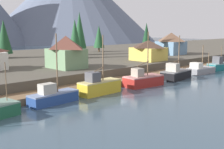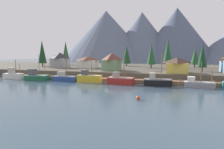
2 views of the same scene
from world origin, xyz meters
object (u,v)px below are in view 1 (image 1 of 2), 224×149
(fishing_boat_grey, at_px, (200,70))
(house_yellow, at_px, (148,50))
(fishing_boat_black, at_px, (176,74))
(conifer_centre, at_px, (80,30))
(conifer_near_left, at_px, (99,37))
(fishing_boat_red, at_px, (143,80))
(house_blue, at_px, (171,43))
(fishing_boat_yellow, at_px, (99,86))
(house_green, at_px, (66,52))
(conifer_near_right, at_px, (146,37))
(fishing_boat_blue, at_px, (53,96))
(fishing_boat_teal, at_px, (219,65))
(conifer_back_left, at_px, (75,36))
(conifer_mid_left, at_px, (4,37))

(fishing_boat_grey, xyz_separation_m, house_yellow, (-4.92, 11.03, 4.02))
(fishing_boat_black, xyz_separation_m, conifer_centre, (1.79, 33.62, 8.33))
(house_yellow, bearing_deg, conifer_near_left, 73.74)
(fishing_boat_red, distance_m, fishing_boat_grey, 20.04)
(house_blue, bearing_deg, fishing_boat_black, -142.57)
(fishing_boat_yellow, bearing_deg, fishing_boat_red, -5.46)
(fishing_boat_yellow, distance_m, house_blue, 45.10)
(house_blue, xyz_separation_m, conifer_centre, (-20.27, 16.73, 3.74))
(house_green, xyz_separation_m, conifer_near_right, (29.94, 5.09, 2.02))
(fishing_boat_blue, height_order, fishing_boat_grey, fishing_boat_blue)
(fishing_boat_black, bearing_deg, fishing_boat_grey, -3.75)
(fishing_boat_grey, distance_m, fishing_boat_teal, 8.53)
(fishing_boat_red, height_order, house_yellow, fishing_boat_red)
(conifer_back_left, bearing_deg, house_green, -131.84)
(house_green, distance_m, house_blue, 38.93)
(conifer_near_right, bearing_deg, fishing_boat_blue, -156.25)
(house_blue, relative_size, conifer_centre, 0.60)
(fishing_boat_blue, distance_m, house_blue, 53.02)
(conifer_back_left, bearing_deg, house_blue, -21.80)
(fishing_boat_black, xyz_separation_m, conifer_near_left, (12.90, 38.13, 6.23))
(fishing_boat_teal, xyz_separation_m, house_blue, (3.53, 16.66, 4.59))
(fishing_boat_blue, relative_size, fishing_boat_black, 1.09)
(house_green, distance_m, conifer_mid_left, 26.36)
(fishing_boat_blue, height_order, conifer_near_left, conifer_near_left)
(fishing_boat_grey, distance_m, house_green, 30.29)
(fishing_boat_teal, relative_size, conifer_near_left, 0.78)
(fishing_boat_blue, bearing_deg, fishing_boat_yellow, -3.66)
(house_yellow, bearing_deg, fishing_boat_black, -114.18)
(house_green, relative_size, conifer_near_right, 0.81)
(conifer_near_left, xyz_separation_m, conifer_near_right, (0.30, -19.35, 0.35))
(fishing_boat_red, xyz_separation_m, fishing_boat_black, (10.03, 0.02, 0.01))
(conifer_near_right, bearing_deg, conifer_near_left, 90.89)
(conifer_mid_left, bearing_deg, conifer_back_left, -43.85)
(fishing_boat_grey, height_order, conifer_near_left, conifer_near_left)
(conifer_centre, bearing_deg, fishing_boat_grey, -76.16)
(fishing_boat_yellow, relative_size, fishing_boat_black, 1.05)
(fishing_boat_black, bearing_deg, fishing_boat_red, 174.74)
(fishing_boat_blue, height_order, house_green, fishing_boat_blue)
(conifer_centre, bearing_deg, conifer_near_left, 22.12)
(house_green, height_order, conifer_centre, conifer_centre)
(fishing_boat_black, xyz_separation_m, fishing_boat_grey, (10.00, 0.28, -0.20))
(fishing_boat_teal, height_order, house_blue, house_blue)
(conifer_near_left, height_order, conifer_centre, conifer_centre)
(house_blue, bearing_deg, fishing_boat_grey, -125.99)
(fishing_boat_grey, relative_size, house_blue, 1.01)
(fishing_boat_black, bearing_deg, conifer_centre, 81.59)
(conifer_centre, bearing_deg, house_yellow, -81.61)
(fishing_boat_teal, bearing_deg, house_green, 168.21)
(conifer_near_right, bearing_deg, conifer_centre, 127.56)
(conifer_mid_left, xyz_separation_m, conifer_back_left, (12.98, -12.47, 0.27))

